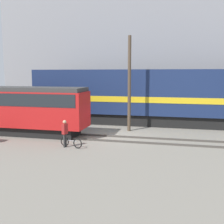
{
  "coord_description": "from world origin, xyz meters",
  "views": [
    {
      "loc": [
        4.43,
        -19.66,
        4.6
      ],
      "look_at": [
        -0.36,
        0.07,
        1.8
      ],
      "focal_mm": 45.0,
      "sensor_mm": 36.0,
      "label": 1
    }
  ],
  "objects_px": {
    "bicycle": "(71,142)",
    "utility_pole_left": "(129,84)",
    "person": "(65,131)",
    "freight_locomotive": "(146,96)",
    "streetcar": "(11,107)"
  },
  "relations": [
    {
      "from": "bicycle",
      "to": "utility_pole_left",
      "type": "xyz_separation_m",
      "value": [
        2.61,
        5.91,
        3.43
      ]
    },
    {
      "from": "person",
      "to": "freight_locomotive",
      "type": "bearing_deg",
      "value": 66.59
    },
    {
      "from": "bicycle",
      "to": "utility_pole_left",
      "type": "height_order",
      "value": "utility_pole_left"
    },
    {
      "from": "freight_locomotive",
      "to": "person",
      "type": "bearing_deg",
      "value": -113.41
    },
    {
      "from": "streetcar",
      "to": "utility_pole_left",
      "type": "distance_m",
      "value": 9.28
    },
    {
      "from": "bicycle",
      "to": "person",
      "type": "relative_size",
      "value": 0.93
    },
    {
      "from": "person",
      "to": "utility_pole_left",
      "type": "bearing_deg",
      "value": 63.24
    },
    {
      "from": "utility_pole_left",
      "to": "freight_locomotive",
      "type": "bearing_deg",
      "value": 73.28
    },
    {
      "from": "person",
      "to": "utility_pole_left",
      "type": "height_order",
      "value": "utility_pole_left"
    },
    {
      "from": "freight_locomotive",
      "to": "streetcar",
      "type": "height_order",
      "value": "freight_locomotive"
    },
    {
      "from": "freight_locomotive",
      "to": "bicycle",
      "type": "bearing_deg",
      "value": -111.41
    },
    {
      "from": "freight_locomotive",
      "to": "utility_pole_left",
      "type": "height_order",
      "value": "utility_pole_left"
    },
    {
      "from": "streetcar",
      "to": "person",
      "type": "bearing_deg",
      "value": -26.33
    },
    {
      "from": "streetcar",
      "to": "freight_locomotive",
      "type": "bearing_deg",
      "value": 33.95
    },
    {
      "from": "utility_pole_left",
      "to": "streetcar",
      "type": "bearing_deg",
      "value": -159.47
    }
  ]
}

